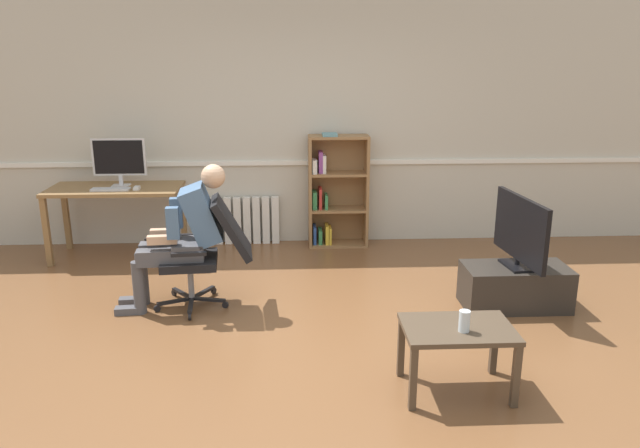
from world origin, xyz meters
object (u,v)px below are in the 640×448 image
at_px(keyboard, 110,189).
at_px(computer_mouse, 137,188).
at_px(tv_stand, 515,287).
at_px(office_chair, 209,248).
at_px(coffee_table, 458,337).
at_px(drinking_glass, 464,321).
at_px(imac_monitor, 119,159).
at_px(tv_screen, 520,231).
at_px(computer_desk, 116,197).
at_px(person_seated, 183,233).
at_px(bookshelf, 334,192).
at_px(radiator, 238,220).

distance_m(keyboard, computer_mouse, 0.26).
bearing_deg(tv_stand, office_chair, 176.21).
distance_m(coffee_table, drinking_glass, 0.15).
height_order(imac_monitor, tv_screen, imac_monitor).
bearing_deg(computer_desk, tv_stand, -22.16).
height_order(person_seated, coffee_table, person_seated).
bearing_deg(bookshelf, tv_screen, -51.99).
xyz_separation_m(person_seated, tv_screen, (2.81, -0.15, 0.03)).
bearing_deg(office_chair, bookshelf, 139.16).
distance_m(person_seated, tv_screen, 2.82).
relative_size(imac_monitor, radiator, 0.58).
distance_m(computer_mouse, person_seated, 1.42).
relative_size(computer_desk, tv_screen, 1.56).
bearing_deg(drinking_glass, tv_screen, 58.08).
height_order(keyboard, coffee_table, keyboard).
bearing_deg(computer_mouse, tv_screen, -21.93).
bearing_deg(computer_desk, radiator, 17.65).
height_order(office_chair, person_seated, person_seated).
bearing_deg(radiator, tv_stand, -37.27).
distance_m(imac_monitor, coffee_table, 4.10).
distance_m(tv_screen, drinking_glass, 1.62).
height_order(bookshelf, drinking_glass, bookshelf).
height_order(computer_desk, keyboard, keyboard).
relative_size(computer_desk, radiator, 1.44).
height_order(imac_monitor, coffee_table, imac_monitor).
bearing_deg(keyboard, bookshelf, 10.63).
bearing_deg(tv_screen, coffee_table, 140.37).
xyz_separation_m(keyboard, radiator, (1.23, 0.53, -0.50)).
distance_m(office_chair, drinking_glass, 2.34).
height_order(bookshelf, radiator, bookshelf).
xyz_separation_m(office_chair, coffee_table, (1.75, -1.47, -0.14)).
relative_size(bookshelf, drinking_glass, 9.29).
xyz_separation_m(computer_desk, coffee_table, (2.88, -2.82, -0.27)).
xyz_separation_m(imac_monitor, person_seated, (0.88, -1.45, -0.39)).
relative_size(keyboard, computer_mouse, 3.83).
height_order(computer_mouse, radiator, computer_mouse).
distance_m(radiator, coffee_table, 3.61).
bearing_deg(keyboard, tv_stand, -20.28).
height_order(office_chair, tv_screen, tv_screen).
bearing_deg(bookshelf, person_seated, -129.85).
xyz_separation_m(computer_mouse, radiator, (0.97, 0.51, -0.50)).
xyz_separation_m(bookshelf, person_seated, (-1.39, -1.67, 0.04)).
distance_m(computer_desk, tv_screen, 4.04).
height_order(keyboard, radiator, keyboard).
xyz_separation_m(person_seated, tv_stand, (2.81, -0.16, -0.47)).
relative_size(tv_screen, drinking_glass, 6.35).
xyz_separation_m(keyboard, tv_screen, (3.75, -1.38, -0.08)).
bearing_deg(imac_monitor, computer_mouse, -43.55).
height_order(computer_mouse, bookshelf, bookshelf).
height_order(computer_mouse, coffee_table, computer_mouse).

